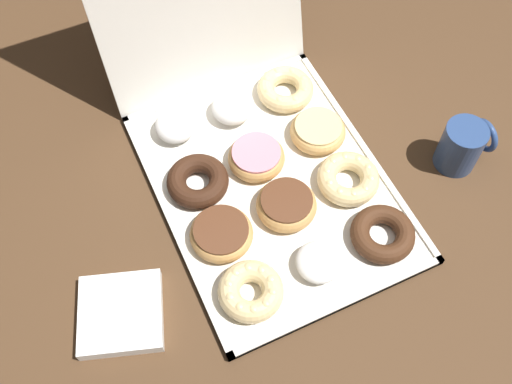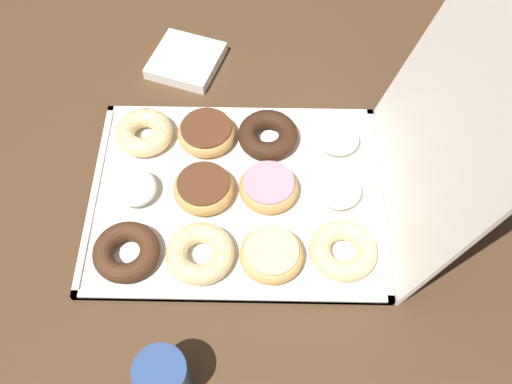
{
  "view_description": "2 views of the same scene",
  "coord_description": "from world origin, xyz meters",
  "px_view_note": "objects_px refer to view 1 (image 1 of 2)",
  "views": [
    {
      "loc": [
        -0.28,
        -0.54,
        1.0
      ],
      "look_at": [
        -0.04,
        -0.01,
        0.03
      ],
      "focal_mm": 42.65,
      "sensor_mm": 36.0,
      "label": 1
    },
    {
      "loc": [
        0.58,
        0.05,
        0.93
      ],
      "look_at": [
        0.02,
        0.04,
        0.06
      ],
      "focal_mm": 40.94,
      "sensor_mm": 36.0,
      "label": 2
    }
  ],
  "objects_px": {
    "powdered_filled_donut_10": "(231,108)",
    "napkin_stack": "(121,313)",
    "chocolate_cake_ring_donut_6": "(198,181)",
    "powdered_filled_donut_1": "(318,262)",
    "powdered_filled_donut_9": "(175,126)",
    "glazed_ring_donut_8": "(318,131)",
    "chocolate_frosted_donut_3": "(221,233)",
    "donut_box": "(272,187)",
    "pink_frosted_donut_7": "(256,157)",
    "chocolate_cake_ring_donut_2": "(383,234)",
    "coffee_mug": "(462,145)",
    "cruller_donut_11": "(285,89)",
    "chocolate_frosted_donut_4": "(285,205)",
    "cruller_donut_5": "(348,178)",
    "cruller_donut_0": "(251,291)"
  },
  "relations": [
    {
      "from": "powdered_filled_donut_10",
      "to": "napkin_stack",
      "type": "distance_m",
      "value": 0.46
    },
    {
      "from": "chocolate_cake_ring_donut_6",
      "to": "powdered_filled_donut_1",
      "type": "bearing_deg",
      "value": -62.52
    },
    {
      "from": "powdered_filled_donut_9",
      "to": "napkin_stack",
      "type": "bearing_deg",
      "value": -125.15
    },
    {
      "from": "glazed_ring_donut_8",
      "to": "chocolate_frosted_donut_3",
      "type": "bearing_deg",
      "value": -154.01
    },
    {
      "from": "donut_box",
      "to": "chocolate_frosted_donut_3",
      "type": "bearing_deg",
      "value": -154.31
    },
    {
      "from": "pink_frosted_donut_7",
      "to": "donut_box",
      "type": "bearing_deg",
      "value": -84.81
    },
    {
      "from": "chocolate_cake_ring_donut_2",
      "to": "pink_frosted_donut_7",
      "type": "distance_m",
      "value": 0.28
    },
    {
      "from": "coffee_mug",
      "to": "chocolate_cake_ring_donut_2",
      "type": "bearing_deg",
      "value": -158.29
    },
    {
      "from": "chocolate_cake_ring_donut_2",
      "to": "powdered_filled_donut_10",
      "type": "distance_m",
      "value": 0.4
    },
    {
      "from": "chocolate_cake_ring_donut_2",
      "to": "glazed_ring_donut_8",
      "type": "bearing_deg",
      "value": 89.68
    },
    {
      "from": "coffee_mug",
      "to": "cruller_donut_11",
      "type": "bearing_deg",
      "value": 129.5
    },
    {
      "from": "pink_frosted_donut_7",
      "to": "cruller_donut_11",
      "type": "distance_m",
      "value": 0.18
    },
    {
      "from": "chocolate_frosted_donut_4",
      "to": "glazed_ring_donut_8",
      "type": "xyz_separation_m",
      "value": [
        0.13,
        0.13,
        -0.0
      ]
    },
    {
      "from": "chocolate_frosted_donut_3",
      "to": "cruller_donut_11",
      "type": "bearing_deg",
      "value": 44.9
    },
    {
      "from": "cruller_donut_5",
      "to": "powdered_filled_donut_9",
      "type": "distance_m",
      "value": 0.36
    },
    {
      "from": "cruller_donut_0",
      "to": "pink_frosted_donut_7",
      "type": "xyz_separation_m",
      "value": [
        0.12,
        0.24,
        -0.0
      ]
    },
    {
      "from": "chocolate_frosted_donut_3",
      "to": "glazed_ring_donut_8",
      "type": "height_order",
      "value": "same"
    },
    {
      "from": "powdered_filled_donut_9",
      "to": "cruller_donut_5",
      "type": "bearing_deg",
      "value": -44.87
    },
    {
      "from": "chocolate_frosted_donut_4",
      "to": "cruller_donut_11",
      "type": "xyz_separation_m",
      "value": [
        0.12,
        0.25,
        -0.0
      ]
    },
    {
      "from": "chocolate_frosted_donut_3",
      "to": "coffee_mug",
      "type": "distance_m",
      "value": 0.49
    },
    {
      "from": "cruller_donut_5",
      "to": "glazed_ring_donut_8",
      "type": "bearing_deg",
      "value": 89.84
    },
    {
      "from": "donut_box",
      "to": "powdered_filled_donut_9",
      "type": "height_order",
      "value": "powdered_filled_donut_9"
    },
    {
      "from": "chocolate_frosted_donut_3",
      "to": "powdered_filled_donut_9",
      "type": "xyz_separation_m",
      "value": [
        0.01,
        0.26,
        0.0
      ]
    },
    {
      "from": "powdered_filled_donut_1",
      "to": "coffee_mug",
      "type": "relative_size",
      "value": 0.8
    },
    {
      "from": "donut_box",
      "to": "napkin_stack",
      "type": "height_order",
      "value": "napkin_stack"
    },
    {
      "from": "cruller_donut_0",
      "to": "glazed_ring_donut_8",
      "type": "xyz_separation_m",
      "value": [
        0.26,
        0.25,
        -0.0
      ]
    },
    {
      "from": "powdered_filled_donut_1",
      "to": "napkin_stack",
      "type": "xyz_separation_m",
      "value": [
        -0.34,
        0.06,
        -0.02
      ]
    },
    {
      "from": "chocolate_cake_ring_donut_2",
      "to": "cruller_donut_5",
      "type": "relative_size",
      "value": 0.98
    },
    {
      "from": "powdered_filled_donut_10",
      "to": "pink_frosted_donut_7",
      "type": "bearing_deg",
      "value": -90.89
    },
    {
      "from": "chocolate_cake_ring_donut_6",
      "to": "coffee_mug",
      "type": "relative_size",
      "value": 1.16
    },
    {
      "from": "coffee_mug",
      "to": "powdered_filled_donut_1",
      "type": "bearing_deg",
      "value": -165.74
    },
    {
      "from": "chocolate_cake_ring_donut_2",
      "to": "cruller_donut_5",
      "type": "distance_m",
      "value": 0.13
    },
    {
      "from": "powdered_filled_donut_9",
      "to": "cruller_donut_11",
      "type": "height_order",
      "value": "powdered_filled_donut_9"
    },
    {
      "from": "powdered_filled_donut_9",
      "to": "donut_box",
      "type": "bearing_deg",
      "value": -58.04
    },
    {
      "from": "donut_box",
      "to": "chocolate_cake_ring_donut_2",
      "type": "distance_m",
      "value": 0.23
    },
    {
      "from": "pink_frosted_donut_7",
      "to": "powdered_filled_donut_10",
      "type": "bearing_deg",
      "value": 89.11
    },
    {
      "from": "cruller_donut_5",
      "to": "powdered_filled_donut_9",
      "type": "height_order",
      "value": "powdered_filled_donut_9"
    },
    {
      "from": "glazed_ring_donut_8",
      "to": "chocolate_cake_ring_donut_6",
      "type": "bearing_deg",
      "value": -178.25
    },
    {
      "from": "pink_frosted_donut_7",
      "to": "powdered_filled_donut_9",
      "type": "relative_size",
      "value": 1.35
    },
    {
      "from": "chocolate_frosted_donut_3",
      "to": "cruller_donut_5",
      "type": "xyz_separation_m",
      "value": [
        0.26,
        0.01,
        0.0
      ]
    },
    {
      "from": "cruller_donut_0",
      "to": "napkin_stack",
      "type": "height_order",
      "value": "cruller_donut_0"
    },
    {
      "from": "coffee_mug",
      "to": "powdered_filled_donut_10",
      "type": "bearing_deg",
      "value": 141.79
    },
    {
      "from": "cruller_donut_5",
      "to": "chocolate_cake_ring_donut_6",
      "type": "bearing_deg",
      "value": 156.14
    },
    {
      "from": "cruller_donut_5",
      "to": "coffee_mug",
      "type": "xyz_separation_m",
      "value": [
        0.22,
        -0.04,
        0.02
      ]
    },
    {
      "from": "glazed_ring_donut_8",
      "to": "powdered_filled_donut_10",
      "type": "bearing_deg",
      "value": 137.96
    },
    {
      "from": "donut_box",
      "to": "cruller_donut_5",
      "type": "xyz_separation_m",
      "value": [
        0.13,
        -0.06,
        0.02
      ]
    },
    {
      "from": "chocolate_frosted_donut_4",
      "to": "glazed_ring_donut_8",
      "type": "distance_m",
      "value": 0.18
    },
    {
      "from": "napkin_stack",
      "to": "chocolate_cake_ring_donut_6",
      "type": "bearing_deg",
      "value": 39.92
    },
    {
      "from": "powdered_filled_donut_10",
      "to": "coffee_mug",
      "type": "relative_size",
      "value": 0.82
    },
    {
      "from": "chocolate_cake_ring_donut_2",
      "to": "glazed_ring_donut_8",
      "type": "distance_m",
      "value": 0.25
    }
  ]
}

